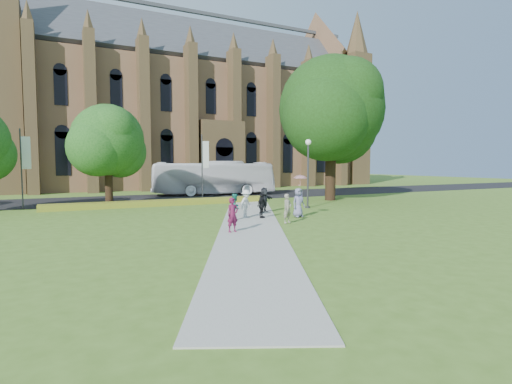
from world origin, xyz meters
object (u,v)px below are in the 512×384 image
large_tree (331,109)px  pedestrian_0 (233,215)px  tour_coach (213,178)px  streetlamp (308,165)px

large_tree → pedestrian_0: bearing=-141.2°
large_tree → tour_coach: size_ratio=1.01×
streetlamp → tour_coach: size_ratio=0.40×
streetlamp → tour_coach: (-2.14, 14.99, -1.45)m
large_tree → tour_coach: bearing=126.1°
pedestrian_0 → large_tree: bearing=28.0°
pedestrian_0 → streetlamp: bearing=27.7°
tour_coach → pedestrian_0: tour_coach is taller
large_tree → pedestrian_0: large_tree is taller
streetlamp → large_tree: 8.73m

